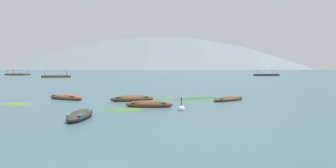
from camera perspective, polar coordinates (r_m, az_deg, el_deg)
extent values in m
plane|color=#385660|center=(1506.67, 1.66, 2.60)|extent=(6000.00, 6000.00, 0.00)
cone|color=slate|center=(2045.46, -12.82, 7.97)|extent=(1159.29, 1159.29, 385.33)
cone|color=slate|center=(1764.68, -1.05, 12.30)|extent=(1777.21, 1777.21, 593.37)
cone|color=#56665B|center=(2015.54, 24.45, 8.64)|extent=(1134.18, 1134.18, 438.95)
ellipsoid|color=brown|center=(24.33, -3.36, -3.66)|extent=(3.62, 1.24, 0.61)
cube|color=#197A56|center=(24.31, -3.36, -3.23)|extent=(2.60, 0.89, 0.05)
cube|color=brown|center=(24.31, -3.36, -3.11)|extent=(0.09, 0.81, 0.04)
ellipsoid|color=brown|center=(28.84, -6.40, -2.64)|extent=(4.05, 2.18, 0.67)
cube|color=#197A56|center=(28.82, -6.41, -2.24)|extent=(2.92, 1.57, 0.05)
cube|color=brown|center=(28.82, -6.41, -2.14)|extent=(0.29, 0.77, 0.04)
ellipsoid|color=brown|center=(31.76, -17.66, -2.28)|extent=(4.29, 3.22, 0.64)
cube|color=#B22D28|center=(31.74, -17.66, -1.93)|extent=(3.09, 2.32, 0.05)
cube|color=brown|center=(31.74, -17.66, -1.84)|extent=(0.48, 0.73, 0.04)
ellipsoid|color=brown|center=(29.50, 10.69, -2.65)|extent=(3.61, 3.33, 0.50)
cube|color=#197A56|center=(29.48, 10.70, -2.36)|extent=(2.60, 2.40, 0.05)
cube|color=brown|center=(29.48, 10.70, -2.26)|extent=(0.53, 0.59, 0.04)
ellipsoid|color=#2D2826|center=(19.36, -15.31, -5.40)|extent=(1.16, 4.00, 0.61)
cube|color=#197A56|center=(19.34, -15.32, -4.87)|extent=(0.83, 2.88, 0.05)
cube|color=#2D2826|center=(19.33, -15.32, -4.72)|extent=(0.73, 0.10, 0.04)
cube|color=brown|center=(111.23, -19.25, 1.22)|extent=(9.47, 6.18, 0.90)
cylinder|color=#4C4742|center=(112.47, -17.53, 1.83)|extent=(0.10, 0.10, 1.80)
cylinder|color=#4C4742|center=(110.23, -17.46, 1.81)|extent=(0.10, 0.10, 1.80)
cylinder|color=#4C4742|center=(112.30, -21.03, 1.77)|extent=(0.10, 0.10, 1.80)
cylinder|color=#4C4742|center=(110.06, -21.03, 1.76)|extent=(0.10, 0.10, 1.80)
cube|color=beige|center=(111.20, -19.27, 2.26)|extent=(7.96, 5.19, 0.12)
cube|color=#2D2826|center=(138.48, 17.09, 1.51)|extent=(11.12, 7.02, 0.90)
cylinder|color=#4C4742|center=(135.04, 16.04, 1.98)|extent=(0.10, 0.10, 1.80)
cylinder|color=#4C4742|center=(137.02, 15.43, 1.99)|extent=(0.10, 0.10, 1.80)
cylinder|color=#4C4742|center=(140.02, 18.72, 1.96)|extent=(0.10, 0.10, 1.80)
cylinder|color=#4C4742|center=(141.93, 18.10, 1.98)|extent=(0.10, 0.10, 1.80)
cube|color=beige|center=(138.45, 17.10, 2.35)|extent=(9.34, 5.90, 0.12)
cube|color=brown|center=(158.76, -25.14, 1.51)|extent=(11.55, 7.53, 0.90)
cylinder|color=#4C4742|center=(157.02, -23.68, 1.94)|extent=(0.10, 0.10, 1.80)
cylinder|color=#4C4742|center=(154.69, -24.53, 1.92)|extent=(0.10, 0.10, 1.80)
cylinder|color=#4C4742|center=(162.81, -25.75, 1.92)|extent=(0.10, 0.10, 1.80)
cylinder|color=#4C4742|center=(160.56, -26.59, 1.90)|extent=(0.10, 0.10, 1.80)
cube|color=#9E998E|center=(158.74, -25.16, 2.24)|extent=(9.70, 6.32, 0.12)
sphere|color=silver|center=(22.20, 2.39, -4.49)|extent=(0.50, 0.50, 0.50)
cylinder|color=black|center=(22.15, 2.39, -3.42)|extent=(0.06, 0.06, 0.83)
ellipsoid|color=#477033|center=(29.07, -25.38, -3.24)|extent=(4.02, 3.43, 0.14)
ellipsoid|color=#38662D|center=(30.40, -1.50, -2.73)|extent=(3.25, 3.33, 0.14)
ellipsoid|color=#2D5628|center=(30.42, 3.57, -2.73)|extent=(3.68, 3.06, 0.14)
ellipsoid|color=#2D5628|center=(31.70, 6.08, -2.52)|extent=(4.06, 3.56, 0.14)
ellipsoid|color=#38662D|center=(22.77, -8.13, -4.59)|extent=(3.84, 3.62, 0.14)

